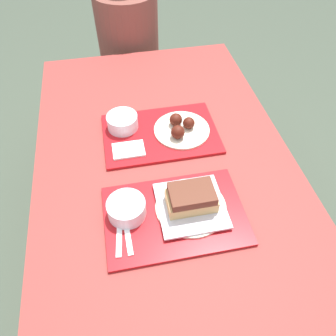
# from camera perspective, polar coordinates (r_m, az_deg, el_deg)

# --- Properties ---
(ground_plane) EXTENTS (12.00, 12.00, 0.00)m
(ground_plane) POSITION_cam_1_polar(r_m,az_deg,el_deg) (1.76, 0.10, -16.62)
(ground_plane) COLOR #424C3D
(picnic_table) EXTENTS (0.92, 1.66, 0.73)m
(picnic_table) POSITION_cam_1_polar(r_m,az_deg,el_deg) (1.20, 0.13, -3.84)
(picnic_table) COLOR maroon
(picnic_table) RESTS_ON ground_plane
(picnic_bench_far) EXTENTS (0.88, 0.28, 0.42)m
(picnic_bench_far) POSITION_cam_1_polar(r_m,az_deg,el_deg) (2.16, -5.46, 13.68)
(picnic_bench_far) COLOR maroon
(picnic_bench_far) RESTS_ON ground_plane
(tray_near) EXTENTS (0.43, 0.29, 0.01)m
(tray_near) POSITION_cam_1_polar(r_m,az_deg,el_deg) (1.03, 1.19, -8.24)
(tray_near) COLOR #B21419
(tray_near) RESTS_ON picnic_table
(tray_far) EXTENTS (0.43, 0.29, 0.01)m
(tray_far) POSITION_cam_1_polar(r_m,az_deg,el_deg) (1.27, -1.31, 5.99)
(tray_far) COLOR #B21419
(tray_far) RESTS_ON picnic_table
(bowl_coleslaw_near) EXTENTS (0.12, 0.12, 0.06)m
(bowl_coleslaw_near) POSITION_cam_1_polar(r_m,az_deg,el_deg) (1.01, -7.25, -6.94)
(bowl_coleslaw_near) COLOR silver
(bowl_coleslaw_near) RESTS_ON tray_near
(brisket_sandwich_plate) EXTENTS (0.22, 0.22, 0.09)m
(brisket_sandwich_plate) POSITION_cam_1_polar(r_m,az_deg,el_deg) (1.01, 4.06, -5.88)
(brisket_sandwich_plate) COLOR beige
(brisket_sandwich_plate) RESTS_ON tray_near
(plastic_fork_near) EXTENTS (0.04, 0.17, 0.00)m
(plastic_fork_near) POSITION_cam_1_polar(r_m,az_deg,el_deg) (1.00, -8.46, -10.78)
(plastic_fork_near) COLOR white
(plastic_fork_near) RESTS_ON tray_near
(plastic_knife_near) EXTENTS (0.02, 0.17, 0.00)m
(plastic_knife_near) POSITION_cam_1_polar(r_m,az_deg,el_deg) (1.00, -7.19, -10.60)
(plastic_knife_near) COLOR white
(plastic_knife_near) RESTS_ON tray_near
(condiment_packet) EXTENTS (0.04, 0.03, 0.01)m
(condiment_packet) POSITION_cam_1_polar(r_m,az_deg,el_deg) (1.06, -0.26, -5.14)
(condiment_packet) COLOR teal
(condiment_packet) RESTS_ON tray_near
(bowl_coleslaw_far) EXTENTS (0.12, 0.12, 0.06)m
(bowl_coleslaw_far) POSITION_cam_1_polar(r_m,az_deg,el_deg) (1.28, -7.95, 8.08)
(bowl_coleslaw_far) COLOR silver
(bowl_coleslaw_far) RESTS_ON tray_far
(wings_plate_far) EXTENTS (0.21, 0.21, 0.06)m
(wings_plate_far) POSITION_cam_1_polar(r_m,az_deg,el_deg) (1.26, 2.26, 7.04)
(wings_plate_far) COLOR beige
(wings_plate_far) RESTS_ON tray_far
(napkin_far) EXTENTS (0.12, 0.08, 0.01)m
(napkin_far) POSITION_cam_1_polar(r_m,az_deg,el_deg) (1.20, -6.88, 3.17)
(napkin_far) COLOR white
(napkin_far) RESTS_ON tray_far
(person_seated_across) EXTENTS (0.34, 0.34, 0.70)m
(person_seated_across) POSITION_cam_1_polar(r_m,az_deg,el_deg) (1.97, -6.98, 22.07)
(person_seated_across) COLOR brown
(person_seated_across) RESTS_ON picnic_bench_far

